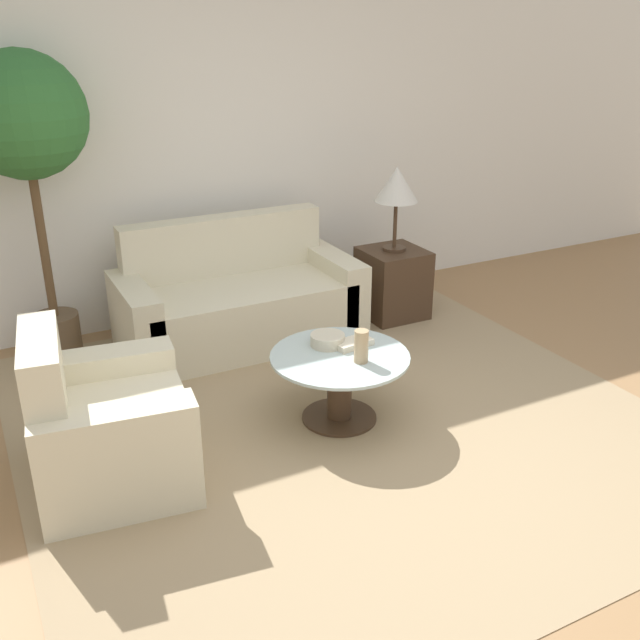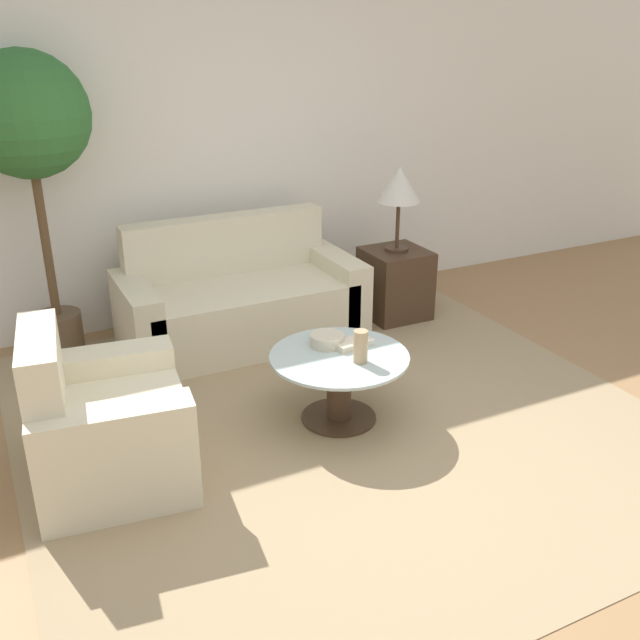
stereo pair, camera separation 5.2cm
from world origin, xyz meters
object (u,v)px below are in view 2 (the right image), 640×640
(armchair, at_px, (100,430))
(sofa_main, at_px, (238,302))
(coffee_table, at_px, (339,378))
(potted_plant, at_px, (28,130))
(table_lamp, at_px, (399,186))
(bowl, at_px, (327,340))
(vase, at_px, (361,347))
(book_stack, at_px, (353,343))

(armchair, bearing_deg, sofa_main, -35.86)
(coffee_table, bearing_deg, potted_plant, 128.84)
(armchair, height_order, table_lamp, table_lamp)
(sofa_main, bearing_deg, coffee_table, -85.62)
(potted_plant, bearing_deg, armchair, -90.68)
(table_lamp, bearing_deg, potted_plant, 170.10)
(sofa_main, bearing_deg, bowl, -85.09)
(vase, xyz_separation_m, book_stack, (0.06, 0.20, -0.08))
(sofa_main, relative_size, vase, 9.02)
(armchair, height_order, bowl, armchair)
(bowl, bearing_deg, sofa_main, 94.91)
(armchair, relative_size, vase, 4.93)
(sofa_main, height_order, potted_plant, potted_plant)
(vase, xyz_separation_m, bowl, (-0.06, 0.28, -0.06))
(book_stack, bearing_deg, coffee_table, -158.50)
(bowl, bearing_deg, coffee_table, -89.95)
(potted_plant, bearing_deg, bowl, -48.48)
(sofa_main, relative_size, potted_plant, 0.84)
(potted_plant, distance_m, vase, 2.52)
(potted_plant, height_order, vase, potted_plant)
(potted_plant, bearing_deg, book_stack, -47.39)
(bowl, bearing_deg, armchair, -174.77)
(armchair, height_order, potted_plant, potted_plant)
(coffee_table, relative_size, bowl, 3.97)
(bowl, height_order, book_stack, bowl)
(vase, distance_m, bowl, 0.30)
(table_lamp, distance_m, potted_plant, 2.60)
(sofa_main, height_order, book_stack, sofa_main)
(coffee_table, xyz_separation_m, vase, (0.06, -0.13, 0.25))
(book_stack, bearing_deg, armchair, 174.10)
(armchair, bearing_deg, coffee_table, -84.10)
(potted_plant, bearing_deg, sofa_main, -13.11)
(coffee_table, distance_m, vase, 0.29)
(sofa_main, bearing_deg, table_lamp, -6.70)
(armchair, distance_m, vase, 1.46)
(bowl, bearing_deg, book_stack, -32.52)
(sofa_main, height_order, armchair, sofa_main)
(sofa_main, relative_size, book_stack, 7.02)
(book_stack, bearing_deg, vase, -115.08)
(bowl, distance_m, book_stack, 0.15)
(armchair, height_order, vase, armchair)
(armchair, xyz_separation_m, potted_plant, (0.02, 1.64, 1.28))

